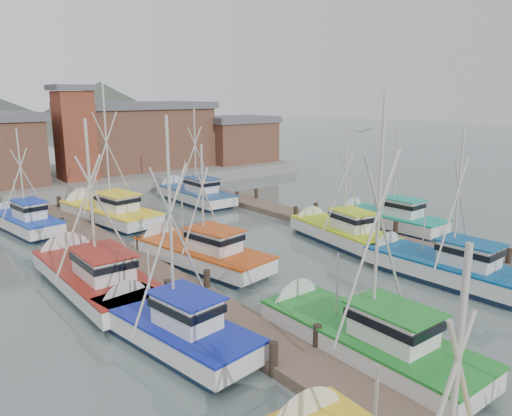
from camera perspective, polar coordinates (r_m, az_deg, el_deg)
ground at (r=23.65m, az=13.85°, el=-9.78°), size 260.00×260.00×0.00m
dock_left at (r=21.94m, az=-6.43°, el=-10.71°), size 2.30×46.00×1.50m
dock_right at (r=31.18m, az=15.94°, el=-3.90°), size 2.30×46.00×1.50m
quay at (r=53.72m, az=-18.98°, el=3.28°), size 44.00×16.00×1.20m
shed_center at (r=55.50m, az=-13.41°, el=8.18°), size 14.84×9.54×6.90m
shed_right at (r=58.61m, az=-2.24°, el=7.92°), size 8.48×6.36×5.20m
lookout_tower at (r=48.75m, az=-20.02°, el=8.16°), size 3.60×3.60×8.50m
boat_4 at (r=18.47m, az=11.33°, el=-14.04°), size 3.87×8.88×9.75m
boat_5 at (r=26.35m, az=20.14°, el=-6.24°), size 3.32×8.74×8.22m
boat_6 at (r=19.14m, az=-10.41°, el=-12.99°), size 3.55×8.16×8.90m
boat_8 at (r=27.02m, az=-6.96°, el=-5.05°), size 4.17×9.16×7.26m
boat_9 at (r=31.24m, az=9.22°, el=-2.63°), size 3.68×8.46×7.74m
boat_10 at (r=24.87m, az=-18.34°, el=-7.24°), size 3.73×9.80×8.84m
boat_11 at (r=35.13m, az=14.46°, el=-1.14°), size 3.04×8.10×7.43m
boat_12 at (r=37.51m, az=-16.82°, el=-0.38°), size 4.36×9.93×10.56m
boat_13 at (r=42.64m, az=-7.34°, el=1.63°), size 3.51×9.09×8.64m
boat_14 at (r=36.77m, az=-25.12°, el=-1.35°), size 3.27×7.88×7.41m
gull_far at (r=25.52m, az=11.80°, el=8.58°), size 1.50×0.66×0.24m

